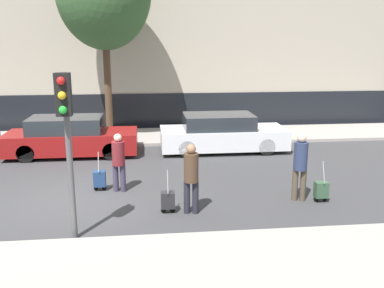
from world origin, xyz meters
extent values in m
plane|color=#38383A|center=(0.00, 0.00, 0.00)|extent=(80.00, 80.00, 0.00)
cube|color=gray|center=(0.00, -3.75, 0.06)|extent=(28.00, 2.50, 0.12)
cube|color=gray|center=(0.00, 7.00, 0.06)|extent=(28.00, 3.00, 0.12)
cube|color=black|center=(0.00, 9.18, 0.80)|extent=(27.44, 0.06, 1.60)
cube|color=maroon|center=(-0.68, 4.50, 0.49)|extent=(4.54, 1.75, 0.70)
cube|color=#23282D|center=(-0.87, 4.50, 1.11)|extent=(2.50, 1.54, 0.53)
cylinder|color=black|center=(0.72, 3.72, 0.30)|extent=(0.60, 0.18, 0.60)
cylinder|color=black|center=(0.72, 5.29, 0.30)|extent=(0.60, 0.18, 0.60)
cylinder|color=black|center=(-2.09, 3.72, 0.30)|extent=(0.60, 0.18, 0.60)
cylinder|color=black|center=(-2.09, 5.29, 0.30)|extent=(0.60, 0.18, 0.60)
cube|color=silver|center=(4.74, 4.56, 0.49)|extent=(4.58, 1.81, 0.70)
cube|color=#23282D|center=(4.56, 4.56, 1.10)|extent=(2.52, 1.59, 0.52)
cylinder|color=black|center=(6.16, 3.75, 0.30)|extent=(0.60, 0.18, 0.60)
cylinder|color=black|center=(6.16, 5.38, 0.30)|extent=(0.60, 0.18, 0.60)
cylinder|color=black|center=(3.32, 3.75, 0.30)|extent=(0.60, 0.18, 0.60)
cylinder|color=black|center=(3.32, 5.38, 0.30)|extent=(0.60, 0.18, 0.60)
cylinder|color=#383347|center=(1.08, 0.55, 0.37)|extent=(0.15, 0.15, 0.74)
cylinder|color=#383347|center=(1.27, 0.50, 0.37)|extent=(0.15, 0.15, 0.74)
cylinder|color=maroon|center=(1.17, 0.52, 1.06)|extent=(0.34, 0.34, 0.64)
sphere|color=beige|center=(1.17, 0.52, 1.48)|extent=(0.21, 0.21, 0.21)
cube|color=navy|center=(0.64, 0.65, 0.33)|extent=(0.32, 0.24, 0.42)
cylinder|color=black|center=(0.53, 0.65, 0.06)|extent=(0.12, 0.03, 0.12)
cylinder|color=black|center=(0.75, 0.65, 0.06)|extent=(0.12, 0.03, 0.12)
cylinder|color=gray|center=(0.64, 0.57, 0.82)|extent=(0.02, 0.19, 0.53)
cylinder|color=#23232D|center=(2.83, -1.18, 0.39)|extent=(0.15, 0.15, 0.78)
cylinder|color=#23232D|center=(3.03, -1.21, 0.39)|extent=(0.15, 0.15, 0.78)
cylinder|color=#473323|center=(2.93, -1.19, 1.11)|extent=(0.34, 0.34, 0.68)
sphere|color=#936B4C|center=(2.93, -1.19, 1.56)|extent=(0.22, 0.22, 0.22)
cube|color=#262628|center=(2.39, -1.10, 0.31)|extent=(0.32, 0.24, 0.39)
cylinder|color=black|center=(2.28, -1.10, 0.06)|extent=(0.12, 0.03, 0.12)
cylinder|color=black|center=(2.50, -1.10, 0.06)|extent=(0.12, 0.03, 0.12)
cylinder|color=gray|center=(2.39, -1.18, 0.78)|extent=(0.02, 0.19, 0.53)
cylinder|color=#4C4233|center=(5.83, -0.70, 0.41)|extent=(0.15, 0.15, 0.81)
cylinder|color=#4C4233|center=(5.64, -0.64, 0.41)|extent=(0.15, 0.15, 0.81)
cylinder|color=#283351|center=(5.74, -0.67, 1.17)|extent=(0.34, 0.34, 0.71)
sphere|color=beige|center=(5.74, -0.67, 1.64)|extent=(0.23, 0.23, 0.23)
cube|color=#335138|center=(6.26, -0.82, 0.32)|extent=(0.32, 0.24, 0.40)
cylinder|color=black|center=(6.15, -0.82, 0.06)|extent=(0.12, 0.03, 0.12)
cylinder|color=black|center=(6.38, -0.82, 0.06)|extent=(0.12, 0.03, 0.12)
cylinder|color=gray|center=(6.26, -0.89, 0.80)|extent=(0.02, 0.19, 0.53)
cylinder|color=#515154|center=(0.41, -2.25, 1.69)|extent=(0.12, 0.12, 3.39)
cube|color=black|center=(0.41, -2.43, 2.99)|extent=(0.28, 0.24, 0.80)
sphere|color=red|center=(0.41, -2.58, 3.25)|extent=(0.15, 0.15, 0.15)
sphere|color=gold|center=(0.41, -2.58, 2.99)|extent=(0.15, 0.15, 0.15)
sphere|color=green|center=(0.41, -2.58, 2.72)|extent=(0.15, 0.15, 0.15)
cylinder|color=#4C3826|center=(0.45, 6.79, 2.14)|extent=(0.28, 0.28, 4.04)
camera|label=1|loc=(1.93, -10.57, 3.95)|focal=40.00mm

